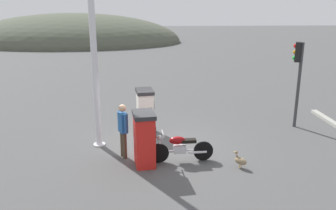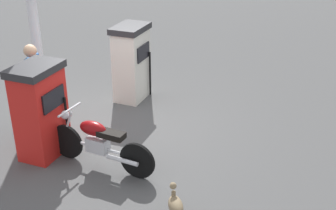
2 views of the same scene
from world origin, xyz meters
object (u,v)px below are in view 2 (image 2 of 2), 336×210
at_px(fuel_pump_far, 132,62).
at_px(motorcycle_near_pump, 98,141).
at_px(wandering_duck, 176,205).
at_px(fuel_pump_near, 41,111).
at_px(attendant_person, 35,83).

xyz_separation_m(fuel_pump_far, motorcycle_near_pump, (1.05, -2.53, -0.35)).
xyz_separation_m(motorcycle_near_pump, wandering_duck, (1.70, -0.52, -0.24)).
bearing_deg(wandering_duck, fuel_pump_near, 172.10).
bearing_deg(wandering_duck, fuel_pump_far, 132.14).
relative_size(fuel_pump_far, attendant_person, 0.95).
relative_size(attendant_person, wandering_duck, 3.55).
height_order(fuel_pump_far, motorcycle_near_pump, fuel_pump_far).
bearing_deg(fuel_pump_far, attendant_person, -107.00).
distance_m(motorcycle_near_pump, attendant_person, 1.82).
xyz_separation_m(fuel_pump_far, attendant_person, (-0.65, -2.12, 0.16)).
xyz_separation_m(motorcycle_near_pump, attendant_person, (-1.70, 0.40, 0.51)).
height_order(fuel_pump_far, wandering_duck, fuel_pump_far).
distance_m(fuel_pump_far, wandering_duck, 4.15).
relative_size(fuel_pump_near, motorcycle_near_pump, 0.82).
height_order(fuel_pump_near, fuel_pump_far, fuel_pump_far).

